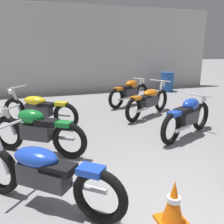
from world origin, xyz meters
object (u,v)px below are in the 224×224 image
motorcycle_right_row_3 (130,92)px  oil_drum (167,82)px  motorcycle_left_row_2 (39,109)px  motorcycle_right_row_2 (149,101)px  traffic_cone (173,204)px  motorcycle_left_row_1 (36,130)px  motorcycle_right_row_1 (188,116)px  motorcycle_left_row_0 (43,173)px

motorcycle_right_row_3 → oil_drum: 3.23m
motorcycle_left_row_2 → oil_drum: motorcycle_left_row_2 is taller
motorcycle_right_row_2 → traffic_cone: motorcycle_right_row_2 is taller
motorcycle_left_row_2 → oil_drum: 6.49m
motorcycle_left_row_1 → traffic_cone: 2.77m
motorcycle_right_row_2 → motorcycle_right_row_1: bearing=-87.6°
motorcycle_right_row_1 → motorcycle_left_row_0: bearing=-154.1°
motorcycle_right_row_2 → traffic_cone: size_ratio=3.50×
motorcycle_left_row_2 → motorcycle_right_row_2: 3.01m
motorcycle_left_row_0 → motorcycle_right_row_3: (3.04, 4.64, 0.01)m
motorcycle_left_row_2 → motorcycle_right_row_2: same height
motorcycle_left_row_0 → oil_drum: 8.66m
traffic_cone → motorcycle_right_row_2: bearing=67.0°
oil_drum → motorcycle_left_row_0: bearing=-130.5°
motorcycle_right_row_1 → motorcycle_right_row_3: 3.12m
motorcycle_left_row_1 → oil_drum: 7.53m
motorcycle_right_row_3 → motorcycle_right_row_1: bearing=-88.3°
motorcycle_left_row_0 → oil_drum: (5.63, 6.58, -0.03)m
motorcycle_right_row_1 → motorcycle_right_row_3: same height
motorcycle_left_row_1 → motorcycle_right_row_1: size_ratio=0.93×
motorcycle_right_row_3 → traffic_cone: (-1.70, -5.42, -0.20)m
oil_drum → traffic_cone: oil_drum is taller
motorcycle_left_row_2 → traffic_cone: 4.25m
motorcycle_left_row_0 → oil_drum: bearing=49.5°
traffic_cone → motorcycle_right_row_3: bearing=72.6°
motorcycle_right_row_2 → motorcycle_right_row_3: size_ratio=1.05×
motorcycle_left_row_2 → motorcycle_right_row_1: (3.09, -1.74, 0.01)m
motorcycle_left_row_2 → motorcycle_left_row_0: bearing=-90.8°
motorcycle_left_row_1 → motorcycle_right_row_2: bearing=28.0°
motorcycle_right_row_3 → motorcycle_left_row_0: bearing=-123.2°
motorcycle_left_row_0 → traffic_cone: motorcycle_left_row_0 is taller
oil_drum → traffic_cone: size_ratio=1.57×
motorcycle_right_row_2 → motorcycle_right_row_3: motorcycle_right_row_2 is taller
motorcycle_left_row_0 → traffic_cone: 1.56m
motorcycle_right_row_1 → oil_drum: motorcycle_right_row_1 is taller
motorcycle_right_row_1 → traffic_cone: 2.92m
motorcycle_right_row_2 → motorcycle_right_row_3: (-0.02, 1.38, 0.01)m
motorcycle_left_row_0 → motorcycle_right_row_1: (3.13, 1.52, 0.01)m
motorcycle_right_row_3 → oil_drum: motorcycle_right_row_3 is taller
motorcycle_left_row_1 → traffic_cone: motorcycle_left_row_1 is taller
motorcycle_right_row_3 → motorcycle_right_row_2: bearing=-89.1°
motorcycle_right_row_3 → motorcycle_left_row_2: bearing=-155.3°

